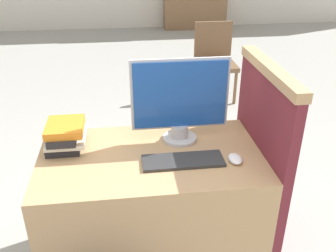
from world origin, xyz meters
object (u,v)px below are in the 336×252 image
Objects in this scene: monitor at (180,101)px; keyboard at (183,161)px; mouse at (235,159)px; book_stack at (65,135)px; far_chair at (215,57)px.

keyboard is (-0.02, -0.23, -0.22)m from monitor.
mouse is 0.89m from book_stack.
mouse is 0.12× the size of far_chair.
book_stack is (-0.86, 0.25, 0.06)m from mouse.
mouse is (0.26, -0.03, 0.01)m from keyboard.
book_stack is 2.75m from far_chair.
monitor is 1.95× the size of book_stack.
book_stack is at bearing -155.25° from far_chair.
monitor is 5.07× the size of mouse.
monitor is 0.32m from keyboard.
book_stack reaches higher than far_chair.
keyboard is 0.64m from book_stack.
keyboard is 1.53× the size of book_stack.
book_stack is (-0.61, -0.01, -0.16)m from monitor.
monitor is 0.63m from book_stack.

